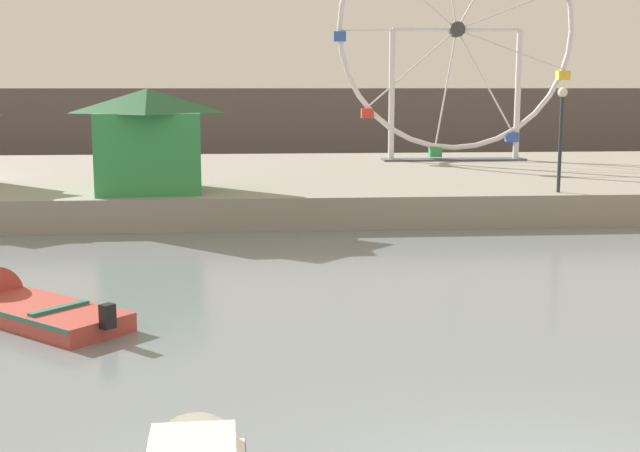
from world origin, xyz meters
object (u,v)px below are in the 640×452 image
object	(u,v)px
carnival_booth_green_kiosk	(149,138)
ferris_wheel_white_frame	(457,34)
promenade_lamp_near	(561,123)
motorboat_faded_red	(15,306)

from	to	relation	value
carnival_booth_green_kiosk	ferris_wheel_white_frame	bearing A→B (deg)	36.05
ferris_wheel_white_frame	promenade_lamp_near	world-z (taller)	ferris_wheel_white_frame
carnival_booth_green_kiosk	promenade_lamp_near	xyz separation A→B (m)	(13.50, -1.33, 0.52)
motorboat_faded_red	carnival_booth_green_kiosk	bearing A→B (deg)	-54.63
motorboat_faded_red	ferris_wheel_white_frame	world-z (taller)	ferris_wheel_white_frame
motorboat_faded_red	promenade_lamp_near	world-z (taller)	promenade_lamp_near
ferris_wheel_white_frame	carnival_booth_green_kiosk	size ratio (longest dim) A/B	2.98
motorboat_faded_red	promenade_lamp_near	xyz separation A→B (m)	(14.86, 10.34, 3.14)
promenade_lamp_near	ferris_wheel_white_frame	bearing A→B (deg)	92.34
motorboat_faded_red	carnival_booth_green_kiosk	xyz separation A→B (m)	(1.36, 11.68, 2.62)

